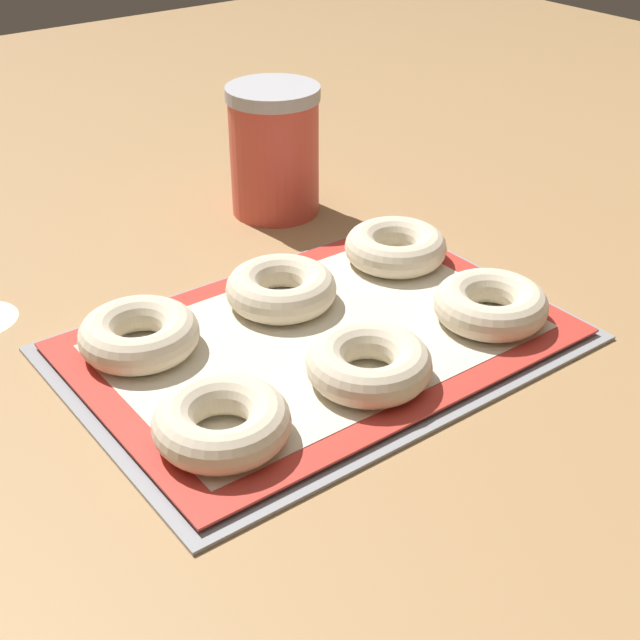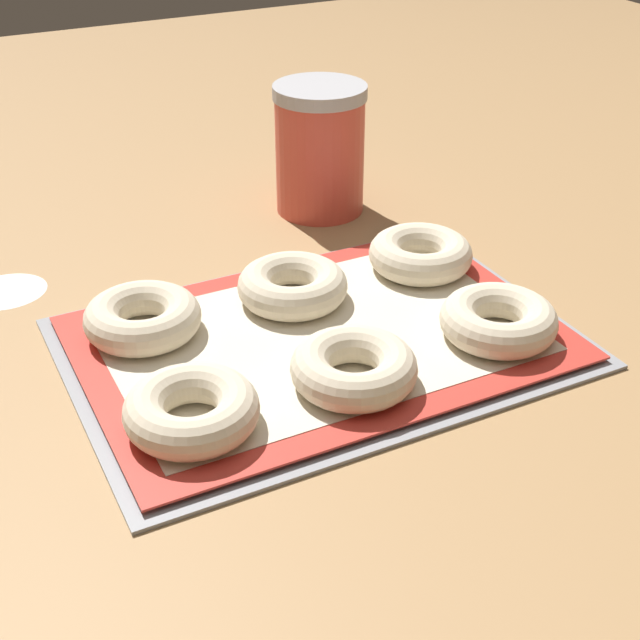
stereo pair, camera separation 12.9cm
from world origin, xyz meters
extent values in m
plane|color=#A87F51|center=(0.00, 0.00, 0.00)|extent=(2.80, 2.80, 0.00)
cube|color=#93969B|center=(-0.01, -0.01, 0.00)|extent=(0.48, 0.34, 0.01)
cube|color=red|center=(-0.01, -0.01, 0.01)|extent=(0.46, 0.31, 0.00)
cube|color=beige|center=(-0.01, -0.01, 0.01)|extent=(0.40, 0.26, 0.00)
torus|color=beige|center=(-0.17, -0.09, 0.03)|extent=(0.11, 0.11, 0.04)
torus|color=beige|center=(-0.02, -0.09, 0.03)|extent=(0.11, 0.11, 0.04)
torus|color=beige|center=(0.14, -0.09, 0.03)|extent=(0.11, 0.11, 0.04)
torus|color=beige|center=(-0.17, 0.07, 0.03)|extent=(0.11, 0.11, 0.04)
torus|color=beige|center=(-0.01, 0.07, 0.03)|extent=(0.11, 0.11, 0.04)
torus|color=beige|center=(0.15, 0.07, 0.03)|extent=(0.11, 0.11, 0.04)
cylinder|color=#DB4C3D|center=(0.13, 0.28, 0.07)|extent=(0.11, 0.11, 0.15)
cylinder|color=#B2B2B7|center=(0.13, 0.28, 0.15)|extent=(0.12, 0.12, 0.02)
ellipsoid|color=white|center=(-0.27, 0.24, 0.00)|extent=(0.09, 0.08, 0.00)
camera|label=1|loc=(-0.46, -0.59, 0.48)|focal=50.00mm
camera|label=2|loc=(-0.35, -0.66, 0.48)|focal=50.00mm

